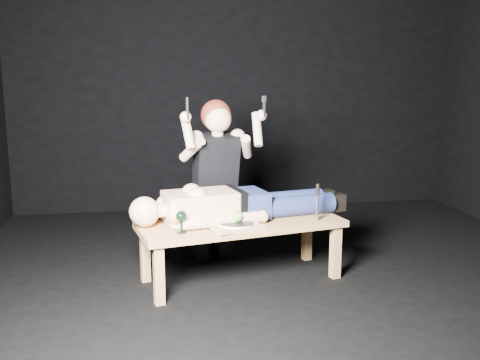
{
  "coord_description": "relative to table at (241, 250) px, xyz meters",
  "views": [
    {
      "loc": [
        -0.94,
        -3.61,
        1.48
      ],
      "look_at": [
        -0.32,
        0.24,
        0.75
      ],
      "focal_mm": 40.33,
      "sensor_mm": 36.0,
      "label": 1
    }
  ],
  "objects": [
    {
      "name": "plate",
      "position": [
        -0.07,
        -0.17,
        0.26
      ],
      "size": [
        0.3,
        0.3,
        0.02
      ],
      "primitive_type": "cylinder",
      "rotation": [
        0.0,
        0.0,
        0.33
      ],
      "color": "white",
      "rests_on": "serving_tray"
    },
    {
      "name": "serving_tray",
      "position": [
        -0.07,
        -0.17,
        0.24
      ],
      "size": [
        0.41,
        0.35,
        0.02
      ],
      "primitive_type": "cube",
      "rotation": [
        0.0,
        0.0,
        0.33
      ],
      "color": "tan",
      "rests_on": "table"
    },
    {
      "name": "kneeling_woman",
      "position": [
        -0.15,
        0.49,
        0.46
      ],
      "size": [
        0.87,
        0.94,
        1.36
      ],
      "primitive_type": null,
      "rotation": [
        0.0,
        0.0,
        0.19
      ],
      "color": "black",
      "rests_on": "ground"
    },
    {
      "name": "fork_flat",
      "position": [
        -0.27,
        -0.2,
        0.23
      ],
      "size": [
        0.09,
        0.15,
        0.01
      ],
      "primitive_type": "cube",
      "rotation": [
        0.0,
        0.0,
        0.52
      ],
      "color": "#B2B2B7",
      "rests_on": "table"
    },
    {
      "name": "back_wall",
      "position": [
        0.32,
        2.31,
        1.27
      ],
      "size": [
        5.0,
        0.0,
        5.0
      ],
      "primitive_type": "plane",
      "rotation": [
        1.57,
        0.0,
        0.0
      ],
      "color": "black",
      "rests_on": "ground"
    },
    {
      "name": "apple",
      "position": [
        -0.05,
        -0.16,
        0.3
      ],
      "size": [
        0.08,
        0.08,
        0.08
      ],
      "primitive_type": "sphere",
      "color": "#5EAC36",
      "rests_on": "plate"
    },
    {
      "name": "carving_knife",
      "position": [
        0.56,
        -0.05,
        0.36
      ],
      "size": [
        0.04,
        0.05,
        0.27
      ],
      "primitive_type": null,
      "rotation": [
        0.0,
        0.0,
        0.21
      ],
      "color": "#B2B2B7",
      "rests_on": "table"
    },
    {
      "name": "table",
      "position": [
        0.0,
        0.0,
        0.0
      ],
      "size": [
        1.58,
        0.87,
        0.45
      ],
      "primitive_type": "cube",
      "rotation": [
        0.0,
        0.0,
        0.21
      ],
      "color": "tan",
      "rests_on": "ground"
    },
    {
      "name": "knife_flat",
      "position": [
        0.1,
        -0.17,
        0.23
      ],
      "size": [
        0.04,
        0.16,
        0.01
      ],
      "primitive_type": "cube",
      "rotation": [
        0.0,
        0.0,
        -0.14
      ],
      "color": "#B2B2B7",
      "rests_on": "table"
    },
    {
      "name": "lying_man",
      "position": [
        0.03,
        0.1,
        0.36
      ],
      "size": [
        1.63,
        0.8,
        0.28
      ],
      "primitive_type": null,
      "rotation": [
        0.0,
        0.0,
        0.21
      ],
      "color": "#E4B096",
      "rests_on": "table"
    },
    {
      "name": "ground",
      "position": [
        0.32,
        -0.19,
        -0.23
      ],
      "size": [
        5.0,
        5.0,
        0.0
      ],
      "primitive_type": "plane",
      "color": "black",
      "rests_on": "ground"
    },
    {
      "name": "spoon_flat",
      "position": [
        0.07,
        -0.06,
        0.23
      ],
      "size": [
        0.13,
        0.12,
        0.01
      ],
      "primitive_type": "cube",
      "rotation": [
        0.0,
        0.0,
        0.82
      ],
      "color": "#B2B2B7",
      "rests_on": "table"
    },
    {
      "name": "goblet",
      "position": [
        -0.45,
        -0.24,
        0.3
      ],
      "size": [
        0.09,
        0.09,
        0.16
      ],
      "primitive_type": null,
      "rotation": [
        0.0,
        0.0,
        0.21
      ],
      "color": "black",
      "rests_on": "table"
    }
  ]
}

